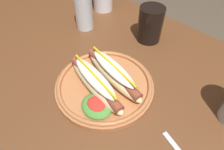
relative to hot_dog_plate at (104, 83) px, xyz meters
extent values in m
cube|color=brown|center=(-0.06, 0.05, -0.04)|extent=(1.45, 0.83, 0.04)
cylinder|color=brown|center=(-0.70, 0.37, -0.41)|extent=(0.06, 0.06, 0.70)
cylinder|color=#B77042|center=(0.00, 0.00, -0.02)|extent=(0.28, 0.28, 0.02)
torus|color=#B77042|center=(0.00, 0.00, -0.01)|extent=(0.27, 0.27, 0.01)
ellipsoid|color=beige|center=(-0.01, -0.03, 0.01)|extent=(0.24, 0.08, 0.04)
cylinder|color=brown|center=(-0.01, -0.03, 0.02)|extent=(0.22, 0.06, 0.03)
ellipsoid|color=silver|center=(-0.01, -0.03, 0.04)|extent=(0.18, 0.07, 0.02)
cylinder|color=yellow|center=(-0.01, -0.03, 0.05)|extent=(0.19, 0.03, 0.01)
ellipsoid|color=beige|center=(0.00, 0.03, 0.01)|extent=(0.24, 0.08, 0.04)
cylinder|color=brown|center=(0.00, 0.03, 0.02)|extent=(0.22, 0.06, 0.03)
ellipsoid|color=silver|center=(0.00, 0.03, 0.04)|extent=(0.18, 0.07, 0.02)
cylinder|color=yellow|center=(0.00, 0.03, 0.05)|extent=(0.19, 0.03, 0.01)
ellipsoid|color=#4C8C38|center=(0.04, -0.07, 0.00)|extent=(0.08, 0.07, 0.02)
ellipsoid|color=red|center=(0.04, -0.07, 0.01)|extent=(0.05, 0.04, 0.01)
cube|color=silver|center=(0.24, 0.00, -0.02)|extent=(0.09, 0.03, 0.00)
cylinder|color=black|center=(-0.06, 0.28, 0.04)|extent=(0.09, 0.09, 0.12)
cylinder|color=silver|center=(-0.28, 0.16, 0.05)|extent=(0.07, 0.07, 0.15)
camera|label=1|loc=(0.26, -0.23, 0.41)|focal=30.59mm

